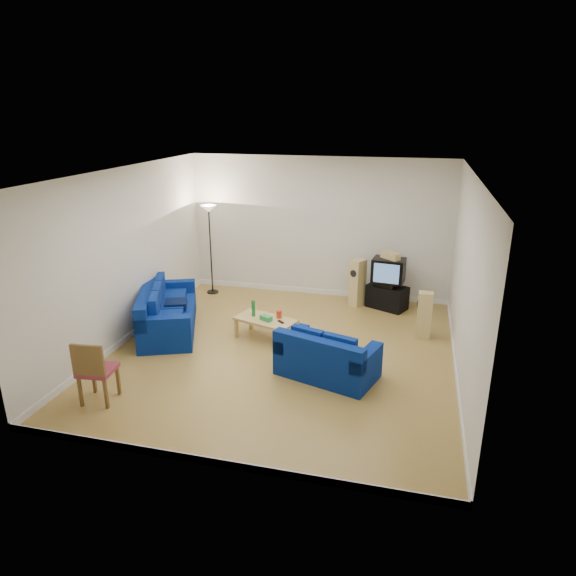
% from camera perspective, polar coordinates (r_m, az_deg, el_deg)
% --- Properties ---
extents(room, '(6.01, 6.51, 3.21)m').
position_cam_1_polar(room, '(8.78, -0.64, 1.90)').
color(room, olive).
rests_on(room, ground).
extents(sofa_three_seat, '(1.76, 2.48, 0.88)m').
position_cam_1_polar(sofa_three_seat, '(10.43, -13.47, -2.87)').
color(sofa_three_seat, '#081A51').
rests_on(sofa_three_seat, ground).
extents(sofa_loveseat, '(1.76, 1.30, 0.78)m').
position_cam_1_polar(sofa_loveseat, '(8.45, 4.24, -8.02)').
color(sofa_loveseat, '#081A51').
rests_on(sofa_loveseat, ground).
extents(coffee_table, '(1.26, 0.89, 0.41)m').
position_cam_1_polar(coffee_table, '(9.75, -2.50, -3.72)').
color(coffee_table, tan).
rests_on(coffee_table, ground).
extents(bottle, '(0.10, 0.10, 0.31)m').
position_cam_1_polar(bottle, '(9.81, -3.86, -2.27)').
color(bottle, '#197233').
rests_on(bottle, coffee_table).
extents(tissue_box, '(0.26, 0.21, 0.09)m').
position_cam_1_polar(tissue_box, '(9.64, -2.46, -3.35)').
color(tissue_box, green).
rests_on(tissue_box, coffee_table).
extents(red_canister, '(0.13, 0.13, 0.15)m').
position_cam_1_polar(red_canister, '(9.74, -0.99, -2.93)').
color(red_canister, red).
rests_on(red_canister, coffee_table).
extents(remote, '(0.15, 0.13, 0.02)m').
position_cam_1_polar(remote, '(9.55, -0.80, -3.78)').
color(remote, black).
rests_on(remote, coffee_table).
extents(tv_stand, '(0.96, 0.78, 0.52)m').
position_cam_1_polar(tv_stand, '(11.49, 10.95, -0.98)').
color(tv_stand, black).
rests_on(tv_stand, ground).
extents(av_receiver, '(0.52, 0.48, 0.10)m').
position_cam_1_polar(av_receiver, '(11.36, 10.97, 0.42)').
color(av_receiver, black).
rests_on(av_receiver, tv_stand).
extents(television, '(0.73, 0.58, 0.52)m').
position_cam_1_polar(television, '(11.29, 11.10, 1.94)').
color(television, black).
rests_on(television, av_receiver).
extents(centre_speaker, '(0.44, 0.42, 0.15)m').
position_cam_1_polar(centre_speaker, '(11.18, 11.32, 3.57)').
color(centre_speaker, '#D2B871').
rests_on(centre_speaker, television).
extents(speaker_left, '(0.37, 0.39, 1.06)m').
position_cam_1_polar(speaker_left, '(11.45, 7.71, 0.58)').
color(speaker_left, '#D2B871').
rests_on(speaker_left, ground).
extents(speaker_right, '(0.29, 0.21, 0.92)m').
position_cam_1_polar(speaker_right, '(10.10, 14.90, -2.93)').
color(speaker_right, '#D2B871').
rests_on(speaker_right, ground).
extents(floor_lamp, '(0.36, 0.36, 2.10)m').
position_cam_1_polar(floor_lamp, '(11.99, -8.75, 7.35)').
color(floor_lamp, black).
rests_on(floor_lamp, ground).
extents(dining_chair, '(0.54, 0.54, 1.02)m').
position_cam_1_polar(dining_chair, '(8.11, -20.71, -8.40)').
color(dining_chair, brown).
rests_on(dining_chair, ground).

